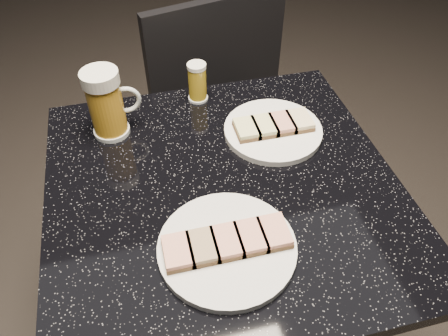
{
  "coord_description": "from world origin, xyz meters",
  "views": [
    {
      "loc": [
        -0.14,
        -0.58,
        1.39
      ],
      "look_at": [
        0.0,
        0.0,
        0.8
      ],
      "focal_mm": 35.0,
      "sensor_mm": 36.0,
      "label": 1
    }
  ],
  "objects": [
    {
      "name": "beer_mug",
      "position": [
        -0.2,
        0.22,
        0.83
      ],
      "size": [
        0.12,
        0.08,
        0.16
      ],
      "color": "silver",
      "rests_on": "table"
    },
    {
      "name": "plate_large",
      "position": [
        -0.03,
        -0.15,
        0.76
      ],
      "size": [
        0.24,
        0.24,
        0.01
      ],
      "primitive_type": "cylinder",
      "color": "silver",
      "rests_on": "table"
    },
    {
      "name": "canapes_on_plate_small",
      "position": [
        0.15,
        0.13,
        0.77
      ],
      "size": [
        0.17,
        0.07,
        0.02
      ],
      "color": "#4C3521",
      "rests_on": "plate_small"
    },
    {
      "name": "plate_small",
      "position": [
        0.15,
        0.13,
        0.76
      ],
      "size": [
        0.22,
        0.22,
        0.01
      ],
      "primitive_type": "cylinder",
      "color": "white",
      "rests_on": "table"
    },
    {
      "name": "canapes_on_plate_large",
      "position": [
        -0.03,
        -0.15,
        0.77
      ],
      "size": [
        0.22,
        0.07,
        0.02
      ],
      "color": "#4C3521",
      "rests_on": "plate_large"
    },
    {
      "name": "table",
      "position": [
        0.0,
        0.0,
        0.51
      ],
      "size": [
        0.7,
        0.7,
        0.75
      ],
      "color": "black",
      "rests_on": "floor"
    },
    {
      "name": "chair",
      "position": [
        0.14,
        0.42,
        0.5
      ],
      "size": [
        0.52,
        0.52,
        0.89
      ],
      "color": "black",
      "rests_on": "floor"
    },
    {
      "name": "beer_tumbler",
      "position": [
        0.01,
        0.3,
        0.8
      ],
      "size": [
        0.05,
        0.05,
        0.1
      ],
      "color": "silver",
      "rests_on": "table"
    }
  ]
}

